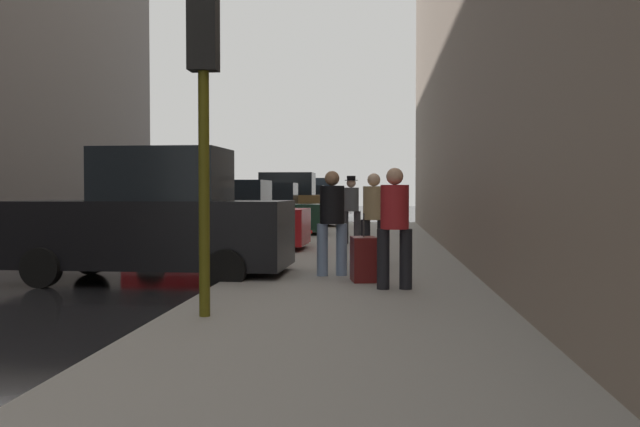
% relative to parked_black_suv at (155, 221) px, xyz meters
% --- Properties ---
extents(ground_plane, '(120.00, 120.00, 0.00)m').
position_rel_parked_black_suv_xyz_m(ground_plane, '(-2.65, 0.01, -1.03)').
color(ground_plane, black).
extents(sidewalk, '(4.00, 40.00, 0.15)m').
position_rel_parked_black_suv_xyz_m(sidewalk, '(3.35, 0.01, -0.96)').
color(sidewalk, gray).
rests_on(sidewalk, ground_plane).
extents(parked_black_suv, '(4.65, 2.16, 2.25)m').
position_rel_parked_black_suv_xyz_m(parked_black_suv, '(0.00, 0.00, 0.00)').
color(parked_black_suv, black).
rests_on(parked_black_suv, ground_plane).
extents(parked_red_hatchback, '(4.23, 2.11, 1.79)m').
position_rel_parked_black_suv_xyz_m(parked_red_hatchback, '(0.00, 5.06, -0.18)').
color(parked_red_hatchback, '#B2191E').
rests_on(parked_red_hatchback, ground_plane).
extents(parked_dark_green_sedan, '(4.23, 2.11, 1.79)m').
position_rel_parked_black_suv_xyz_m(parked_dark_green_sedan, '(0.00, 10.91, -0.18)').
color(parked_dark_green_sedan, '#193828').
rests_on(parked_dark_green_sedan, ground_plane).
extents(parked_bronze_suv, '(4.61, 2.08, 2.25)m').
position_rel_parked_black_suv_xyz_m(parked_bronze_suv, '(0.00, 16.22, 0.00)').
color(parked_bronze_suv, brown).
rests_on(parked_bronze_suv, ground_plane).
extents(parked_blue_sedan, '(4.23, 2.11, 1.79)m').
position_rel_parked_black_suv_xyz_m(parked_blue_sedan, '(0.00, 22.38, -0.18)').
color(parked_blue_sedan, navy).
rests_on(parked_blue_sedan, ground_plane).
extents(parked_white_van, '(4.64, 2.15, 2.25)m').
position_rel_parked_black_suv_xyz_m(parked_white_van, '(0.00, 28.45, 0.00)').
color(parked_white_van, silver).
rests_on(parked_white_van, ground_plane).
extents(fire_hydrant, '(0.42, 0.22, 0.70)m').
position_rel_parked_black_suv_xyz_m(fire_hydrant, '(1.80, 6.89, -0.54)').
color(fire_hydrant, red).
rests_on(fire_hydrant, sidewalk).
extents(traffic_light, '(0.32, 0.32, 3.60)m').
position_rel_parked_black_suv_xyz_m(traffic_light, '(1.85, -4.01, 1.73)').
color(traffic_light, '#514C0F').
rests_on(traffic_light, sidewalk).
extents(pedestrian_in_jeans, '(0.53, 0.49, 1.71)m').
position_rel_parked_black_suv_xyz_m(pedestrian_in_jeans, '(3.01, -0.14, 0.07)').
color(pedestrian_in_jeans, '#728CB2').
rests_on(pedestrian_in_jeans, sidewalk).
extents(pedestrian_in_tan_coat, '(0.53, 0.49, 1.71)m').
position_rel_parked_black_suv_xyz_m(pedestrian_in_tan_coat, '(3.67, 1.52, 0.07)').
color(pedestrian_in_tan_coat, black).
rests_on(pedestrian_in_tan_coat, sidewalk).
extents(pedestrian_in_red_jacket, '(0.52, 0.44, 1.71)m').
position_rel_parked_black_suv_xyz_m(pedestrian_in_red_jacket, '(3.99, -1.66, 0.07)').
color(pedestrian_in_red_jacket, black).
rests_on(pedestrian_in_red_jacket, sidewalk).
extents(pedestrian_with_beanie, '(0.52, 0.45, 1.78)m').
position_rel_parked_black_suv_xyz_m(pedestrian_with_beanie, '(3.03, 6.93, 0.10)').
color(pedestrian_with_beanie, '#333338').
rests_on(pedestrian_with_beanie, sidewalk).
extents(rolling_suitcase, '(0.45, 0.61, 1.04)m').
position_rel_parked_black_suv_xyz_m(rolling_suitcase, '(3.54, -0.81, -0.54)').
color(rolling_suitcase, '#591414').
rests_on(rolling_suitcase, sidewalk).
extents(duffel_bag, '(0.32, 0.44, 0.28)m').
position_rel_parked_black_suv_xyz_m(duffel_bag, '(3.64, 2.46, -0.74)').
color(duffel_bag, black).
rests_on(duffel_bag, sidewalk).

